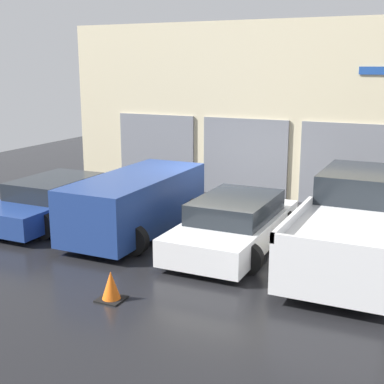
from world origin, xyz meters
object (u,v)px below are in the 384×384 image
(pickup_truck, at_px, (354,223))
(sedan_white, at_px, (235,224))
(van_right, at_px, (136,202))
(traffic_cone, at_px, (111,287))
(sedan_side, at_px, (54,200))

(pickup_truck, xyz_separation_m, sedan_white, (-2.63, -0.26, -0.28))
(van_right, bearing_deg, traffic_cone, -65.83)
(sedan_white, xyz_separation_m, van_right, (-2.63, -0.02, 0.24))
(pickup_truck, relative_size, sedan_white, 1.21)
(sedan_white, distance_m, traffic_cone, 3.79)
(traffic_cone, bearing_deg, sedan_white, 74.57)
(pickup_truck, height_order, van_right, pickup_truck)
(sedan_side, xyz_separation_m, traffic_cone, (4.26, -3.64, -0.31))
(pickup_truck, bearing_deg, van_right, -176.95)
(pickup_truck, height_order, sedan_white, pickup_truck)
(van_right, relative_size, traffic_cone, 8.15)
(traffic_cone, bearing_deg, sedan_side, 139.43)
(pickup_truck, bearing_deg, sedan_white, -174.43)
(pickup_truck, height_order, sedan_side, pickup_truck)
(van_right, bearing_deg, sedan_white, 0.53)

